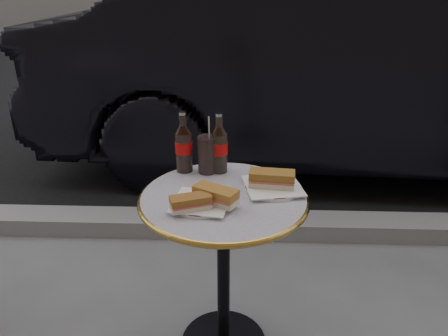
{
  "coord_description": "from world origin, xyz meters",
  "views": [
    {
      "loc": [
        0.06,
        -1.4,
        1.48
      ],
      "look_at": [
        0.0,
        0.05,
        0.82
      ],
      "focal_mm": 35.0,
      "sensor_mm": 36.0,
      "label": 1
    }
  ],
  "objects_px": {
    "parked_car": "(357,66)",
    "cola_glass": "(207,154)",
    "plate_left": "(201,204)",
    "cola_bottle_right": "(219,143)",
    "bistro_table": "(224,277)",
    "plate_right": "(273,188)",
    "cola_bottle_left": "(184,142)"
  },
  "relations": [
    {
      "from": "parked_car",
      "to": "cola_glass",
      "type": "bearing_deg",
      "value": 153.96
    },
    {
      "from": "plate_right",
      "to": "cola_bottle_right",
      "type": "relative_size",
      "value": 0.87
    },
    {
      "from": "parked_car",
      "to": "bistro_table",
      "type": "bearing_deg",
      "value": 158.01
    },
    {
      "from": "plate_left",
      "to": "plate_right",
      "type": "height_order",
      "value": "same"
    },
    {
      "from": "cola_bottle_right",
      "to": "parked_car",
      "type": "bearing_deg",
      "value": 61.98
    },
    {
      "from": "plate_right",
      "to": "cola_glass",
      "type": "xyz_separation_m",
      "value": [
        -0.26,
        0.14,
        0.07
      ]
    },
    {
      "from": "plate_left",
      "to": "cola_glass",
      "type": "distance_m",
      "value": 0.28
    },
    {
      "from": "bistro_table",
      "to": "cola_glass",
      "type": "distance_m",
      "value": 0.49
    },
    {
      "from": "cola_bottle_right",
      "to": "plate_right",
      "type": "bearing_deg",
      "value": -36.1
    },
    {
      "from": "bistro_table",
      "to": "parked_car",
      "type": "distance_m",
      "value": 2.34
    },
    {
      "from": "cola_bottle_left",
      "to": "plate_left",
      "type": "bearing_deg",
      "value": -72.22
    },
    {
      "from": "cola_bottle_left",
      "to": "parked_car",
      "type": "distance_m",
      "value": 2.19
    },
    {
      "from": "cola_bottle_left",
      "to": "parked_car",
      "type": "height_order",
      "value": "parked_car"
    },
    {
      "from": "plate_left",
      "to": "cola_bottle_right",
      "type": "height_order",
      "value": "cola_bottle_right"
    },
    {
      "from": "bistro_table",
      "to": "cola_bottle_left",
      "type": "bearing_deg",
      "value": 128.18
    },
    {
      "from": "bistro_table",
      "to": "cola_glass",
      "type": "bearing_deg",
      "value": 110.04
    },
    {
      "from": "bistro_table",
      "to": "plate_left",
      "type": "bearing_deg",
      "value": -135.95
    },
    {
      "from": "bistro_table",
      "to": "cola_bottle_right",
      "type": "xyz_separation_m",
      "value": [
        -0.02,
        0.21,
        0.49
      ]
    },
    {
      "from": "plate_left",
      "to": "plate_right",
      "type": "bearing_deg",
      "value": 27.32
    },
    {
      "from": "plate_left",
      "to": "plate_right",
      "type": "distance_m",
      "value": 0.29
    },
    {
      "from": "bistro_table",
      "to": "plate_left",
      "type": "height_order",
      "value": "plate_left"
    },
    {
      "from": "plate_right",
      "to": "cola_bottle_right",
      "type": "distance_m",
      "value": 0.28
    },
    {
      "from": "plate_left",
      "to": "parked_car",
      "type": "xyz_separation_m",
      "value": [
        1.05,
        2.16,
        0.06
      ]
    },
    {
      "from": "cola_bottle_right",
      "to": "cola_bottle_left",
      "type": "bearing_deg",
      "value": 179.61
    },
    {
      "from": "cola_glass",
      "to": "cola_bottle_right",
      "type": "bearing_deg",
      "value": 10.9
    },
    {
      "from": "plate_right",
      "to": "bistro_table",
      "type": "bearing_deg",
      "value": -161.73
    },
    {
      "from": "plate_right",
      "to": "cola_bottle_right",
      "type": "height_order",
      "value": "cola_bottle_right"
    },
    {
      "from": "cola_glass",
      "to": "bistro_table",
      "type": "bearing_deg",
      "value": -69.96
    },
    {
      "from": "bistro_table",
      "to": "cola_bottle_right",
      "type": "height_order",
      "value": "cola_bottle_right"
    },
    {
      "from": "bistro_table",
      "to": "plate_left",
      "type": "xyz_separation_m",
      "value": [
        -0.08,
        -0.07,
        0.37
      ]
    },
    {
      "from": "bistro_table",
      "to": "plate_left",
      "type": "distance_m",
      "value": 0.39
    },
    {
      "from": "cola_glass",
      "to": "parked_car",
      "type": "xyz_separation_m",
      "value": [
        1.05,
        1.88,
        -0.01
      ]
    }
  ]
}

